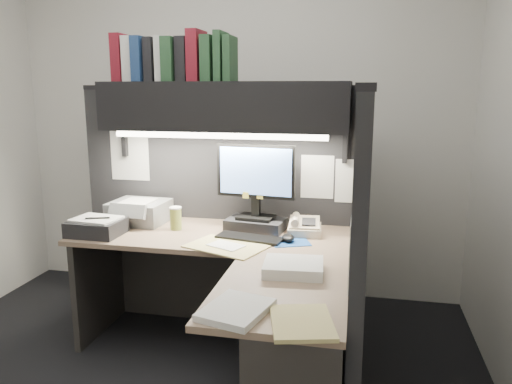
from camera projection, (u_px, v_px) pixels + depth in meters
wall_back at (235, 122)px, 3.87m from camera, size 3.50×0.04×2.70m
partition_back at (219, 208)px, 3.43m from camera, size 1.90×0.06×1.60m
partition_right at (358, 252)px, 2.52m from camera, size 0.06×1.50×1.60m
desk at (244, 323)px, 2.53m from camera, size 1.70×1.53×0.73m
overhead_shelf at (224, 106)px, 3.09m from camera, size 1.55×0.34×0.30m
task_light_tube at (218, 136)px, 3.00m from camera, size 1.32×0.04×0.04m
monitor at (256, 196)px, 3.12m from camera, size 0.50×0.26×0.54m
keyboard at (250, 238)px, 2.95m from camera, size 0.42×0.20×0.02m
mousepad at (290, 242)px, 2.91m from camera, size 0.27×0.26×0.00m
mouse at (288, 238)px, 2.91m from camera, size 0.10×0.13×0.04m
telephone at (305, 227)px, 3.06m from camera, size 0.22×0.23×0.08m
coffee_cup at (176, 219)px, 3.16m from camera, size 0.08×0.08×0.14m
printer at (139, 212)px, 3.33m from camera, size 0.37×0.32×0.14m
notebook_stack at (97, 227)px, 3.05m from camera, size 0.32×0.27×0.09m
open_folder at (226, 246)px, 2.82m from camera, size 0.50×0.41×0.01m
paper_stack_a at (293, 267)px, 2.42m from camera, size 0.30×0.26×0.05m
paper_stack_b at (236, 310)px, 1.99m from camera, size 0.29×0.33×0.03m
manila_stack at (302, 322)px, 1.89m from camera, size 0.29×0.34×0.02m
binder_row at (173, 59)px, 3.11m from camera, size 0.77×0.26×0.31m
pinned_papers at (265, 184)px, 2.94m from camera, size 1.76×1.31×0.51m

